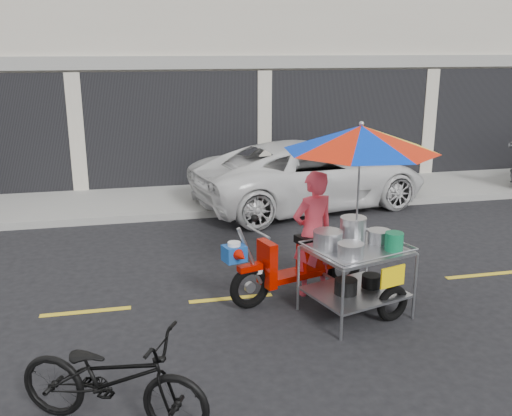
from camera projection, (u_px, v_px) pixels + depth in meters
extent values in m
plane|color=black|center=(362.00, 286.00, 8.56)|extent=(90.00, 90.00, 0.00)
cube|color=gray|center=(273.00, 193.00, 13.71)|extent=(45.00, 3.00, 0.15)
cube|color=beige|center=(234.00, 28.00, 17.32)|extent=(36.00, 8.00, 8.00)
cube|color=black|center=(264.00, 130.00, 14.24)|extent=(35.28, 0.06, 2.90)
cube|color=gray|center=(265.00, 62.00, 13.77)|extent=(36.00, 0.12, 0.30)
cube|color=gold|center=(362.00, 286.00, 8.56)|extent=(42.00, 0.10, 0.01)
imported|color=white|center=(311.00, 174.00, 12.65)|extent=(5.67, 3.48, 1.47)
imported|color=black|center=(113.00, 378.00, 5.31)|extent=(2.01, 1.45, 1.00)
torus|color=black|center=(250.00, 287.00, 7.79)|extent=(0.62, 0.29, 0.61)
torus|color=black|center=(344.00, 266.00, 8.55)|extent=(0.62, 0.29, 0.61)
cylinder|color=#9EA0A5|center=(250.00, 287.00, 7.79)|extent=(0.16, 0.11, 0.15)
cylinder|color=#9EA0A5|center=(344.00, 266.00, 8.55)|extent=(0.16, 0.11, 0.15)
cube|color=#A60B00|center=(250.00, 267.00, 7.71)|extent=(0.37, 0.22, 0.09)
cylinder|color=#9EA0A5|center=(250.00, 256.00, 7.67)|extent=(0.39, 0.16, 0.87)
cube|color=#A60B00|center=(267.00, 264.00, 7.84)|extent=(0.23, 0.39, 0.64)
cube|color=#A60B00|center=(296.00, 274.00, 8.13)|extent=(0.91, 0.54, 0.09)
cube|color=#A60B00|center=(324.00, 252.00, 8.29)|extent=(0.85, 0.50, 0.43)
cube|color=black|center=(319.00, 237.00, 8.17)|extent=(0.74, 0.45, 0.11)
cylinder|color=#9EA0A5|center=(258.00, 232.00, 7.64)|extent=(0.21, 0.58, 0.04)
sphere|color=black|center=(255.00, 218.00, 7.82)|extent=(0.11, 0.11, 0.11)
cylinder|color=white|center=(258.00, 271.00, 7.79)|extent=(0.16, 0.16, 0.05)
cube|color=#15479A|center=(234.00, 253.00, 7.53)|extent=(0.34, 0.31, 0.21)
cylinder|color=white|center=(234.00, 244.00, 7.50)|extent=(0.21, 0.21, 0.05)
cone|color=#A60B00|center=(241.00, 256.00, 7.37)|extent=(0.25, 0.28, 0.19)
torus|color=black|center=(392.00, 303.00, 7.45)|extent=(0.50, 0.25, 0.49)
cylinder|color=#9EA0A5|center=(342.00, 306.00, 6.87)|extent=(0.05, 0.05, 0.91)
cylinder|color=#9EA0A5|center=(298.00, 279.00, 7.69)|extent=(0.05, 0.05, 0.91)
cylinder|color=#9EA0A5|center=(415.00, 287.00, 7.43)|extent=(0.05, 0.05, 0.91)
cylinder|color=#9EA0A5|center=(367.00, 263.00, 8.24)|extent=(0.05, 0.05, 0.91)
cube|color=#9EA0A5|center=(355.00, 292.00, 7.59)|extent=(1.41, 1.27, 0.03)
cube|color=#9EA0A5|center=(357.00, 250.00, 7.43)|extent=(1.41, 1.27, 0.04)
cylinder|color=#9EA0A5|center=(382.00, 257.00, 7.01)|extent=(1.14, 0.37, 0.03)
cylinder|color=#9EA0A5|center=(335.00, 235.00, 7.82)|extent=(1.14, 0.37, 0.03)
cylinder|color=#9EA0A5|center=(320.00, 253.00, 7.14)|extent=(0.30, 0.93, 0.03)
cylinder|color=#9EA0A5|center=(392.00, 238.00, 7.69)|extent=(0.30, 0.93, 0.03)
cylinder|color=#9EA0A5|center=(333.00, 279.00, 8.00)|extent=(0.27, 0.78, 0.04)
cylinder|color=#9EA0A5|center=(335.00, 243.00, 7.85)|extent=(0.27, 0.78, 0.04)
cube|color=yellow|center=(393.00, 277.00, 7.13)|extent=(0.37, 0.13, 0.27)
cylinder|color=#B7B7BC|center=(328.00, 240.00, 7.43)|extent=(0.47, 0.47, 0.21)
cylinder|color=#B7B7BC|center=(353.00, 231.00, 7.63)|extent=(0.43, 0.43, 0.33)
cylinder|color=#B7B7BC|center=(379.00, 237.00, 7.64)|extent=(0.38, 0.38, 0.15)
cylinder|color=#B7B7BC|center=(350.00, 251.00, 7.12)|extent=(0.41, 0.41, 0.16)
cylinder|color=#107144|center=(394.00, 241.00, 7.34)|extent=(0.29, 0.29, 0.24)
cylinder|color=black|center=(346.00, 286.00, 7.49)|extent=(0.37, 0.37, 0.19)
cylinder|color=black|center=(371.00, 281.00, 7.69)|extent=(0.32, 0.32, 0.17)
cylinder|color=#9EA0A5|center=(358.00, 188.00, 7.33)|extent=(0.03, 0.03, 1.61)
sphere|color=#9EA0A5|center=(362.00, 124.00, 7.10)|extent=(0.06, 0.06, 0.06)
imported|color=#EA3E4F|center=(313.00, 233.00, 8.10)|extent=(0.76, 0.61, 1.82)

